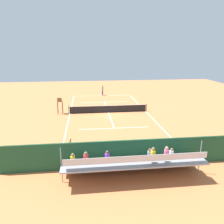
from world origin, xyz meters
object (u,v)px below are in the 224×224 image
bleacher_stand (132,163)px  tennis_racket (100,95)px  tennis_net (108,109)px  courtside_bench (158,153)px  umpire_chair (60,104)px  equipment_bag (134,159)px  line_judge (70,152)px  tennis_player (102,90)px  tennis_ball_near (95,98)px

bleacher_stand → tennis_racket: size_ratio=15.50×
tennis_net → courtside_bench: (-2.38, 13.27, 0.06)m
umpire_chair → equipment_bag: 15.15m
tennis_racket → line_judge: size_ratio=0.30×
courtside_bench → tennis_player: (2.29, -24.47, 0.46)m
equipment_bag → tennis_ball_near: bearing=-85.4°
tennis_net → tennis_ball_near: size_ratio=156.06×
courtside_bench → line_judge: 6.55m
tennis_net → equipment_bag: (-0.50, 13.40, -0.32)m
tennis_net → courtside_bench: 13.48m
courtside_bench → equipment_bag: bearing=3.9°
bleacher_stand → courtside_bench: size_ratio=5.03×
line_judge → tennis_racket: bearing=-98.6°
bleacher_stand → umpire_chair: size_ratio=4.23×
courtside_bench → tennis_net: bearing=-79.8°
tennis_player → equipment_bag: bearing=91.0°
tennis_net → line_judge: 13.97m
bleacher_stand → line_judge: bleacher_stand is taller
tennis_racket → tennis_ball_near: (0.99, 2.60, 0.02)m
tennis_net → umpire_chair: 6.25m
tennis_ball_near → courtside_bench: bearing=99.4°
equipment_bag → line_judge: size_ratio=0.47×
umpire_chair → equipment_bag: (-6.70, 13.54, -1.13)m
bleacher_stand → tennis_racket: (0.32, -27.23, -0.93)m
umpire_chair → tennis_player: 12.73m
tennis_ball_near → line_judge: (2.81, 22.59, 0.98)m
tennis_player → tennis_net: bearing=89.5°
equipment_bag → courtside_bench: bearing=-176.1°
equipment_bag → line_judge: line_judge is taller
tennis_ball_near → umpire_chair: bearing=62.0°
courtside_bench → line_judge: bearing=0.5°
tennis_net → tennis_player: bearing=-90.5°
courtside_bench → tennis_player: size_ratio=0.93×
tennis_player → tennis_racket: 1.28m
umpire_chair → bleacher_stand: bearing=111.7°
tennis_player → line_judge: same height
courtside_bench → tennis_ball_near: courtside_bench is taller
equipment_bag → tennis_racket: equipment_bag is taller
bleacher_stand → line_judge: 4.60m
tennis_racket → tennis_ball_near: bearing=69.2°
tennis_racket → line_judge: bearing=81.4°
bleacher_stand → courtside_bench: bleacher_stand is taller
umpire_chair → tennis_player: bearing=-119.6°
tennis_net → equipment_bag: tennis_net is taller
tennis_net → bleacher_stand: bearing=89.9°
tennis_ball_near → tennis_net: bearing=98.2°
tennis_player → tennis_ball_near: 2.60m
umpire_chair → courtside_bench: 15.94m
courtside_bench → tennis_player: bearing=-84.6°
line_judge → umpire_chair: bearing=-81.4°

